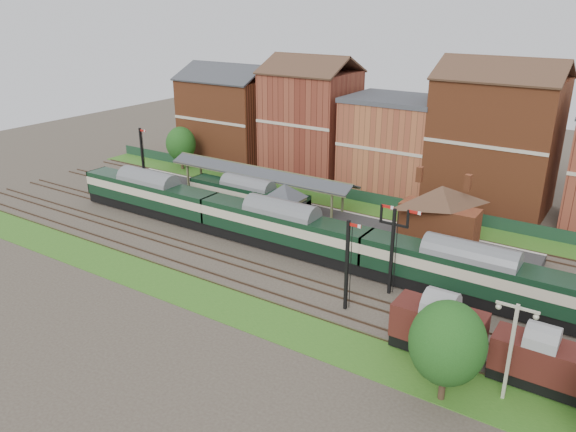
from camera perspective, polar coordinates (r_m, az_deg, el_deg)
The scene contains 20 objects.
ground at distance 58.07m, azimuth 0.32°, elevation -3.69°, with size 160.00×160.00×0.00m, color #473D33.
grass_back at distance 71.00m, azimuth 7.39°, elevation 0.88°, with size 90.00×4.50×0.06m, color #2D6619.
grass_front at distance 49.53m, azimuth -7.36°, elevation -8.49°, with size 90.00×5.00×0.06m, color #2D6619.
fence at distance 72.47m, azimuth 8.12°, elevation 1.87°, with size 90.00×0.12×1.50m, color #193823.
platform at distance 67.95m, azimuth 1.28°, elevation 0.54°, with size 55.00×3.40×1.00m, color #2D2D2D.
signal_box at distance 60.88m, azimuth -0.37°, elevation 0.76°, with size 5.40×5.40×6.00m.
brick_hut at distance 57.89m, azimuth 6.24°, elevation -2.61°, with size 3.20×2.64×2.94m.
station_building at distance 60.05m, azimuth 15.16°, elevation 0.48°, with size 8.10×8.10×5.90m.
canopy at distance 69.86m, azimuth -2.88°, elevation 4.63°, with size 26.00×3.89×4.08m.
semaphore_bracket at distance 49.05m, azimuth 10.59°, elevation -2.98°, with size 3.60×0.25×8.18m.
semaphore_platform_end at distance 81.12m, azimuth -14.58°, elevation 6.00°, with size 1.23×0.25×8.00m.
semaphore_siding at distance 46.28m, azimuth 6.03°, elevation -4.89°, with size 1.23×0.25×8.00m.
yard_lamp at distance 38.81m, azimuth 21.72°, elevation -12.23°, with size 2.60×0.22×7.00m.
town_backdrop at distance 76.98m, azimuth 10.52°, elevation 7.72°, with size 69.00×10.00×16.00m.
dmu_train at distance 57.64m, azimuth -0.66°, elevation -1.09°, with size 57.60×3.03×4.43m.
platform_railcar at distance 67.80m, azimuth -4.09°, elevation 1.98°, with size 16.31×2.57×3.75m.
goods_van_a at distance 42.79m, azimuth 15.02°, elevation -10.82°, with size 6.50×2.82×3.95m.
goods_van_b at distance 41.79m, azimuth 24.08°, elevation -13.22°, with size 5.93×2.57×3.60m.
tree_far at distance 37.33m, azimuth 15.89°, elevation -12.33°, with size 4.85×4.85×7.07m.
tree_back at distance 87.23m, azimuth -10.83°, elevation 7.21°, with size 4.50×4.50×6.58m.
Camera 1 is at (28.74, -44.21, 24.32)m, focal length 35.00 mm.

